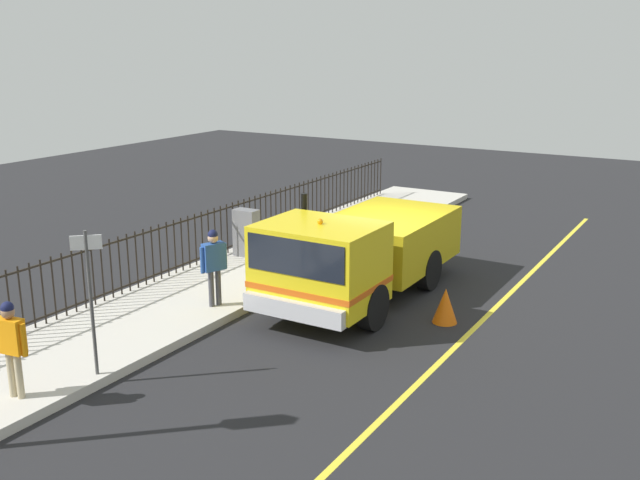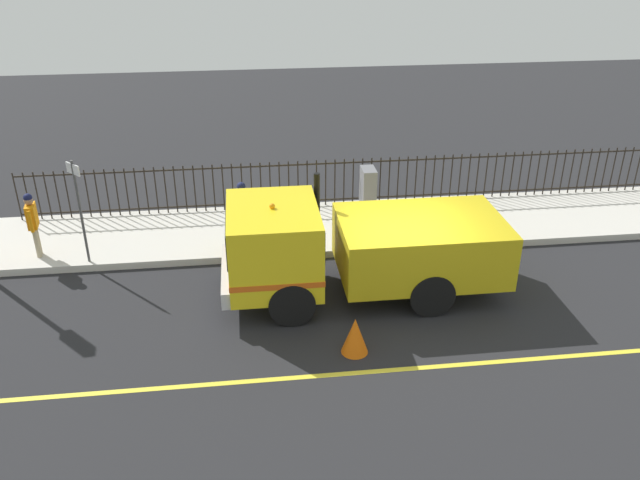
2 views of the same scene
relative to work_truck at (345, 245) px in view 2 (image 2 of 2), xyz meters
name	(u,v)px [view 2 (image 2 of 2)]	position (x,y,z in m)	size (l,w,h in m)	color
ground_plane	(399,294)	(-0.22, -1.22, -1.20)	(48.02, 48.02, 0.00)	#232326
sidewalk_slab	(370,225)	(3.19, -1.22, -1.11)	(3.04, 21.83, 0.18)	beige
lane_marking	(432,367)	(-2.84, -1.22, -1.20)	(0.12, 19.64, 0.01)	yellow
work_truck	(345,245)	(0.00, 0.00, 0.00)	(2.43, 6.10, 2.46)	yellow
worker_standing	(242,207)	(2.25, 2.14, 0.00)	(0.38, 0.58, 1.68)	#264C99
pedestrian_distant	(32,218)	(2.32, 7.05, -0.04)	(0.60, 0.27, 1.61)	orange
iron_fence	(362,181)	(4.51, -1.22, -0.34)	(0.04, 18.59, 1.34)	black
utility_cabinet	(368,190)	(3.92, -1.27, -0.40)	(0.65, 0.37, 1.25)	slate
traffic_cone	(355,336)	(-2.19, 0.13, -0.83)	(0.52, 0.52, 0.74)	orange
street_sign	(79,201)	(1.87, 5.81, 0.54)	(0.39, 0.36, 2.52)	#4C4C4C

